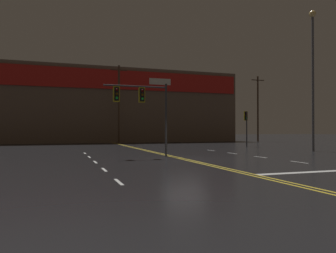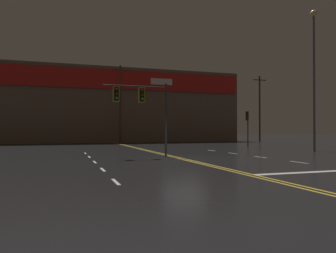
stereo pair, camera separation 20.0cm
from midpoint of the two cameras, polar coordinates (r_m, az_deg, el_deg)
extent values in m
plane|color=black|center=(19.67, 2.67, -5.74)|extent=(200.00, 200.00, 0.00)
cube|color=gold|center=(19.62, 2.26, -5.74)|extent=(0.12, 60.00, 0.01)
cube|color=gold|center=(19.73, 3.08, -5.71)|extent=(0.12, 60.00, 0.01)
cube|color=silver|center=(11.34, -9.09, -9.50)|extent=(0.12, 1.40, 0.01)
cube|color=silver|center=(14.87, -11.42, -7.37)|extent=(0.12, 1.40, 0.01)
cube|color=silver|center=(18.42, -12.85, -6.06)|extent=(0.12, 1.40, 0.01)
cube|color=silver|center=(21.99, -13.81, -5.17)|extent=(0.12, 1.40, 0.01)
cube|color=silver|center=(25.57, -14.50, -4.53)|extent=(0.12, 1.40, 0.01)
cube|color=silver|center=(19.27, 21.59, -5.79)|extent=(0.12, 1.40, 0.01)
cube|color=silver|center=(22.13, 15.53, -5.14)|extent=(0.12, 1.40, 0.01)
cube|color=silver|center=(25.18, 10.90, -4.60)|extent=(0.12, 1.40, 0.01)
cube|color=silver|center=(28.36, 7.30, -4.16)|extent=(0.12, 1.40, 0.01)
cylinder|color=#38383D|center=(21.62, -0.62, 1.11)|extent=(0.14, 0.14, 4.81)
cylinder|color=#38383D|center=(21.25, -5.93, 6.98)|extent=(4.11, 0.10, 0.10)
cube|color=black|center=(21.28, -4.85, 5.50)|extent=(0.28, 0.24, 0.84)
cube|color=gold|center=(21.28, -4.85, 5.50)|extent=(0.42, 0.08, 0.99)
sphere|color=#500705|center=(21.15, -4.75, 6.22)|extent=(0.17, 0.17, 0.17)
sphere|color=#543707|center=(21.12, -4.75, 5.55)|extent=(0.17, 0.17, 0.17)
sphere|color=green|center=(21.10, -4.75, 4.86)|extent=(0.17, 0.17, 0.17)
cube|color=black|center=(20.95, -9.24, 5.60)|extent=(0.28, 0.24, 0.84)
cube|color=gold|center=(20.95, -9.24, 5.60)|extent=(0.42, 0.08, 0.99)
sphere|color=#500705|center=(20.82, -9.17, 6.34)|extent=(0.17, 0.17, 0.17)
sphere|color=#543707|center=(20.79, -9.17, 5.65)|extent=(0.17, 0.17, 0.17)
sphere|color=green|center=(20.76, -9.17, 4.96)|extent=(0.17, 0.17, 0.17)
cylinder|color=#38383D|center=(35.45, 13.38, -0.43)|extent=(0.13, 0.13, 3.73)
cube|color=black|center=(35.63, 13.23, 1.82)|extent=(0.28, 0.24, 0.84)
cube|color=gold|center=(35.63, 13.23, 1.82)|extent=(0.42, 0.08, 0.99)
sphere|color=#500705|center=(35.51, 13.36, 2.23)|extent=(0.17, 0.17, 0.17)
sphere|color=#543707|center=(35.50, 13.36, 1.83)|extent=(0.17, 0.17, 0.17)
sphere|color=green|center=(35.49, 13.36, 1.42)|extent=(0.17, 0.17, 0.17)
cylinder|color=#59595E|center=(29.81, 23.74, 6.89)|extent=(0.20, 0.20, 11.25)
sphere|color=#F9D17A|center=(31.10, 23.69, 17.53)|extent=(0.56, 0.56, 0.56)
cube|color=brown|center=(50.41, -10.54, 3.37)|extent=(37.96, 10.00, 10.52)
cube|color=red|center=(45.78, -9.61, 8.08)|extent=(37.20, 0.20, 2.63)
cube|color=white|center=(47.22, -1.54, 7.81)|extent=(3.20, 0.16, 0.90)
cylinder|color=#4C3828|center=(43.91, -8.68, 3.83)|extent=(0.26, 0.26, 10.32)
cube|color=#4C3828|center=(44.49, -8.67, 9.70)|extent=(2.20, 0.12, 0.12)
cylinder|color=#4C3828|center=(52.09, 15.27, 2.99)|extent=(0.26, 0.26, 10.03)
cube|color=#4C3828|center=(52.55, 15.25, 7.80)|extent=(2.20, 0.12, 0.12)
camera|label=1|loc=(0.10, -90.25, 0.00)|focal=35.00mm
camera|label=2|loc=(0.10, 89.75, 0.00)|focal=35.00mm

